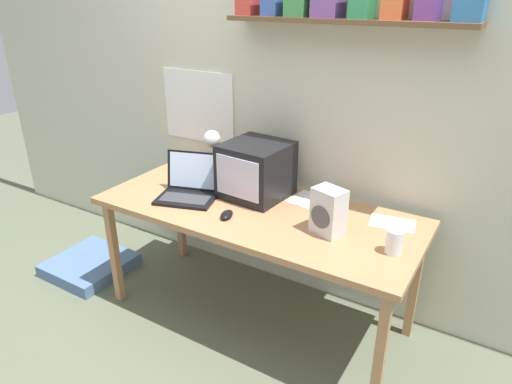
{
  "coord_description": "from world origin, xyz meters",
  "views": [
    {
      "loc": [
        1.17,
        -1.92,
        1.83
      ],
      "look_at": [
        0.0,
        0.0,
        0.83
      ],
      "focal_mm": 32.0,
      "sensor_mm": 36.0,
      "label": 1
    }
  ],
  "objects_px": {
    "juice_glass": "(394,243)",
    "loose_paper_near_laptop": "(309,200)",
    "computer_mouse": "(227,215)",
    "crt_monitor": "(256,170)",
    "loose_paper_near_monitor": "(392,223)",
    "laptop": "(189,186)",
    "space_heater": "(328,212)",
    "floor_cushion": "(90,265)",
    "desk_lamp": "(213,147)",
    "corner_desk": "(256,218)"
  },
  "relations": [
    {
      "from": "laptop",
      "to": "loose_paper_near_laptop",
      "type": "distance_m",
      "value": 0.69
    },
    {
      "from": "juice_glass",
      "to": "loose_paper_near_laptop",
      "type": "distance_m",
      "value": 0.65
    },
    {
      "from": "loose_paper_near_laptop",
      "to": "loose_paper_near_monitor",
      "type": "relative_size",
      "value": 0.92
    },
    {
      "from": "crt_monitor",
      "to": "loose_paper_near_laptop",
      "type": "bearing_deg",
      "value": 22.23
    },
    {
      "from": "space_heater",
      "to": "loose_paper_near_laptop",
      "type": "relative_size",
      "value": 1.04
    },
    {
      "from": "crt_monitor",
      "to": "juice_glass",
      "type": "relative_size",
      "value": 3.22
    },
    {
      "from": "crt_monitor",
      "to": "desk_lamp",
      "type": "distance_m",
      "value": 0.32
    },
    {
      "from": "juice_glass",
      "to": "space_heater",
      "type": "relative_size",
      "value": 0.5
    },
    {
      "from": "juice_glass",
      "to": "desk_lamp",
      "type": "bearing_deg",
      "value": 168.39
    },
    {
      "from": "crt_monitor",
      "to": "loose_paper_near_laptop",
      "type": "xyz_separation_m",
      "value": [
        0.3,
        0.1,
        -0.16
      ]
    },
    {
      "from": "corner_desk",
      "to": "desk_lamp",
      "type": "height_order",
      "value": "desk_lamp"
    },
    {
      "from": "desk_lamp",
      "to": "floor_cushion",
      "type": "bearing_deg",
      "value": -169.2
    },
    {
      "from": "corner_desk",
      "to": "loose_paper_near_laptop",
      "type": "relative_size",
      "value": 7.86
    },
    {
      "from": "laptop",
      "to": "space_heater",
      "type": "distance_m",
      "value": 0.86
    },
    {
      "from": "laptop",
      "to": "corner_desk",
      "type": "bearing_deg",
      "value": -9.7
    },
    {
      "from": "space_heater",
      "to": "computer_mouse",
      "type": "xyz_separation_m",
      "value": [
        -0.52,
        -0.12,
        -0.1
      ]
    },
    {
      "from": "laptop",
      "to": "loose_paper_near_laptop",
      "type": "height_order",
      "value": "laptop"
    },
    {
      "from": "corner_desk",
      "to": "space_heater",
      "type": "distance_m",
      "value": 0.48
    },
    {
      "from": "juice_glass",
      "to": "space_heater",
      "type": "distance_m",
      "value": 0.34
    },
    {
      "from": "crt_monitor",
      "to": "computer_mouse",
      "type": "relative_size",
      "value": 3.23
    },
    {
      "from": "desk_lamp",
      "to": "loose_paper_near_monitor",
      "type": "distance_m",
      "value": 1.12
    },
    {
      "from": "desk_lamp",
      "to": "loose_paper_near_laptop",
      "type": "height_order",
      "value": "desk_lamp"
    },
    {
      "from": "laptop",
      "to": "juice_glass",
      "type": "bearing_deg",
      "value": -18.03
    },
    {
      "from": "juice_glass",
      "to": "loose_paper_near_laptop",
      "type": "bearing_deg",
      "value": 150.88
    },
    {
      "from": "juice_glass",
      "to": "computer_mouse",
      "type": "xyz_separation_m",
      "value": [
        -0.85,
        -0.1,
        -0.04
      ]
    },
    {
      "from": "laptop",
      "to": "floor_cushion",
      "type": "height_order",
      "value": "laptop"
    },
    {
      "from": "laptop",
      "to": "desk_lamp",
      "type": "bearing_deg",
      "value": 70.51
    },
    {
      "from": "space_heater",
      "to": "desk_lamp",
      "type": "bearing_deg",
      "value": -176.89
    },
    {
      "from": "space_heater",
      "to": "laptop",
      "type": "bearing_deg",
      "value": -161.55
    },
    {
      "from": "laptop",
      "to": "loose_paper_near_laptop",
      "type": "relative_size",
      "value": 1.71
    },
    {
      "from": "computer_mouse",
      "to": "loose_paper_near_laptop",
      "type": "height_order",
      "value": "computer_mouse"
    },
    {
      "from": "loose_paper_near_laptop",
      "to": "computer_mouse",
      "type": "bearing_deg",
      "value": -123.78
    },
    {
      "from": "space_heater",
      "to": "floor_cushion",
      "type": "xyz_separation_m",
      "value": [
        -1.7,
        -0.14,
        -0.8
      ]
    },
    {
      "from": "floor_cushion",
      "to": "corner_desk",
      "type": "bearing_deg",
      "value": 8.78
    },
    {
      "from": "corner_desk",
      "to": "loose_paper_near_monitor",
      "type": "distance_m",
      "value": 0.72
    },
    {
      "from": "crt_monitor",
      "to": "juice_glass",
      "type": "bearing_deg",
      "value": -10.02
    },
    {
      "from": "computer_mouse",
      "to": "desk_lamp",
      "type": "bearing_deg",
      "value": 133.72
    },
    {
      "from": "crt_monitor",
      "to": "desk_lamp",
      "type": "relative_size",
      "value": 1.11
    },
    {
      "from": "corner_desk",
      "to": "laptop",
      "type": "bearing_deg",
      "value": -172.16
    },
    {
      "from": "space_heater",
      "to": "loose_paper_near_laptop",
      "type": "height_order",
      "value": "space_heater"
    },
    {
      "from": "laptop",
      "to": "juice_glass",
      "type": "distance_m",
      "value": 1.19
    },
    {
      "from": "space_heater",
      "to": "loose_paper_near_monitor",
      "type": "distance_m",
      "value": 0.38
    },
    {
      "from": "computer_mouse",
      "to": "crt_monitor",
      "type": "bearing_deg",
      "value": 92.78
    },
    {
      "from": "floor_cushion",
      "to": "space_heater",
      "type": "bearing_deg",
      "value": 4.81
    },
    {
      "from": "computer_mouse",
      "to": "floor_cushion",
      "type": "bearing_deg",
      "value": -178.82
    },
    {
      "from": "loose_paper_near_monitor",
      "to": "juice_glass",
      "type": "bearing_deg",
      "value": -73.62
    },
    {
      "from": "laptop",
      "to": "space_heater",
      "type": "bearing_deg",
      "value": -17.13
    },
    {
      "from": "juice_glass",
      "to": "laptop",
      "type": "bearing_deg",
      "value": 179.51
    },
    {
      "from": "corner_desk",
      "to": "laptop",
      "type": "height_order",
      "value": "laptop"
    },
    {
      "from": "crt_monitor",
      "to": "floor_cushion",
      "type": "height_order",
      "value": "crt_monitor"
    }
  ]
}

